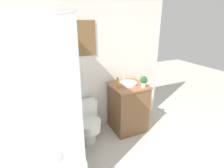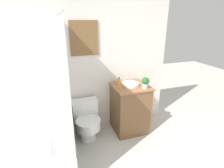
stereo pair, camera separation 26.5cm
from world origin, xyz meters
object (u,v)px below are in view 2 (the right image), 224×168
at_px(toilet, 87,120).
at_px(sink, 130,84).
at_px(soap_bottle, 119,83).
at_px(potted_plant, 145,82).

height_order(toilet, sink, sink).
height_order(soap_bottle, potted_plant, potted_plant).
distance_m(toilet, sink, 0.95).
bearing_deg(sink, soap_bottle, -169.94).
xyz_separation_m(toilet, soap_bottle, (0.55, -0.03, 0.60)).
height_order(sink, soap_bottle, soap_bottle).
bearing_deg(potted_plant, sink, 128.84).
bearing_deg(potted_plant, toilet, 167.77).
bearing_deg(soap_bottle, sink, 10.06).
relative_size(toilet, potted_plant, 3.42).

